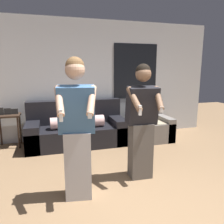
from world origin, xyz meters
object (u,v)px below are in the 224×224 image
(side_table, at_px, (8,120))
(person_right, at_px, (142,122))
(person_left, at_px, (77,129))
(armchair, at_px, (149,126))
(couch, at_px, (77,130))

(side_table, height_order, person_right, person_right)
(person_left, bearing_deg, armchair, 45.22)
(armchair, bearing_deg, person_left, -134.78)
(armchair, relative_size, person_right, 0.52)
(couch, bearing_deg, person_right, -67.54)
(armchair, xyz_separation_m, side_table, (-3.03, 0.32, 0.28))
(person_left, height_order, person_right, person_left)
(couch, xyz_separation_m, person_right, (0.73, -1.76, 0.54))
(armchair, relative_size, person_left, 0.50)
(person_right, bearing_deg, armchair, 60.55)
(couch, bearing_deg, side_table, 171.17)
(person_left, distance_m, person_right, 1.00)
(side_table, height_order, person_left, person_left)
(couch, distance_m, side_table, 1.41)
(couch, relative_size, side_table, 2.46)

